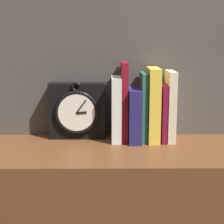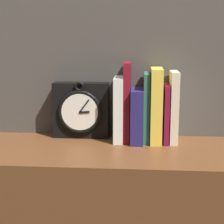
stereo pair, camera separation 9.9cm
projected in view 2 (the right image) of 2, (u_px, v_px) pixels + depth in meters
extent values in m
cube|color=black|center=(81.00, 110.00, 1.27)|extent=(0.19, 0.05, 0.19)
torus|color=black|center=(80.00, 112.00, 1.24)|extent=(0.15, 0.01, 0.15)
cylinder|color=white|center=(80.00, 112.00, 1.24)|extent=(0.12, 0.01, 0.12)
cube|color=black|center=(84.00, 112.00, 1.23)|extent=(0.03, 0.00, 0.01)
cube|color=black|center=(84.00, 106.00, 1.23)|extent=(0.04, 0.00, 0.05)
torus|color=black|center=(79.00, 86.00, 1.22)|extent=(0.03, 0.01, 0.03)
cube|color=silver|center=(119.00, 109.00, 1.23)|extent=(0.03, 0.12, 0.21)
cube|color=maroon|center=(127.00, 102.00, 1.22)|extent=(0.02, 0.12, 0.26)
cube|color=navy|center=(137.00, 115.00, 1.22)|extent=(0.04, 0.13, 0.17)
cube|color=#286147|center=(146.00, 107.00, 1.22)|extent=(0.02, 0.12, 0.22)
cube|color=yellow|center=(156.00, 105.00, 1.21)|extent=(0.04, 0.13, 0.24)
cube|color=maroon|center=(166.00, 113.00, 1.22)|extent=(0.02, 0.12, 0.19)
cube|color=beige|center=(174.00, 107.00, 1.21)|extent=(0.03, 0.12, 0.23)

